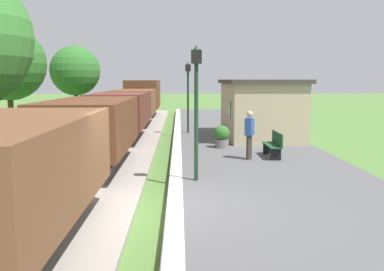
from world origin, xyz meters
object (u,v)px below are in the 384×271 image
object	(u,v)px
lamp_post_near	(196,88)
tree_trackside_far	(8,64)
person_waiting	(249,133)
potted_planter	(222,136)
lamp_post_far	(188,84)
bench_near_hut	(274,144)
station_hut	(260,108)
freight_train	(122,111)
bench_down_platform	(234,117)
tree_field_left	(75,71)

from	to	relation	value
lamp_post_near	tree_trackside_far	xyz separation A→B (m)	(-9.00, 9.86, 1.01)
person_waiting	potted_planter	distance (m)	2.64
lamp_post_far	bench_near_hut	bearing A→B (deg)	-67.23
station_hut	freight_train	bearing A→B (deg)	171.17
potted_planter	tree_trackside_far	bearing A→B (deg)	156.83
bench_near_hut	bench_down_platform	bearing A→B (deg)	90.00
person_waiting	tree_trackside_far	size ratio (longest dim) A/B	0.30
lamp_post_far	bench_down_platform	bearing A→B (deg)	51.08
bench_down_platform	station_hut	bearing A→B (deg)	-84.80
station_hut	lamp_post_near	size ratio (longest dim) A/B	1.57
station_hut	bench_down_platform	xyz separation A→B (m)	(-0.49, 5.42, -0.93)
potted_planter	lamp_post_far	distance (m)	5.46
person_waiting	lamp_post_far	distance (m)	7.81
bench_near_hut	potted_planter	size ratio (longest dim) A/B	1.64
lamp_post_far	tree_trackside_far	world-z (taller)	tree_trackside_far
potted_planter	tree_trackside_far	size ratio (longest dim) A/B	0.16
bench_near_hut	tree_field_left	distance (m)	16.38
tree_trackside_far	bench_near_hut	bearing A→B (deg)	-28.67
bench_near_hut	lamp_post_far	distance (m)	7.88
station_hut	person_waiting	world-z (taller)	station_hut
bench_near_hut	lamp_post_near	size ratio (longest dim) A/B	0.41
freight_train	lamp_post_near	bearing A→B (deg)	-70.71
freight_train	tree_trackside_far	bearing A→B (deg)	177.54
bench_near_hut	tree_trackside_far	bearing A→B (deg)	151.33
lamp_post_near	bench_near_hut	bearing A→B (deg)	48.57
lamp_post_far	tree_field_left	xyz separation A→B (m)	(-7.19, 5.54, 0.78)
potted_planter	lamp_post_near	bearing A→B (deg)	-103.23
lamp_post_near	lamp_post_far	world-z (taller)	same
tree_trackside_far	potted_planter	bearing A→B (deg)	-23.17
person_waiting	tree_trackside_far	world-z (taller)	tree_trackside_far
freight_train	lamp_post_near	world-z (taller)	lamp_post_near
freight_train	tree_field_left	size ratio (longest dim) A/B	6.27
freight_train	lamp_post_near	xyz separation A→B (m)	(3.36, -9.62, 1.34)
bench_down_platform	lamp_post_near	xyz separation A→B (m)	(-2.94, -13.98, 2.08)
station_hut	bench_down_platform	size ratio (longest dim) A/B	3.87
tree_field_left	lamp_post_near	bearing A→B (deg)	-65.62
potted_planter	lamp_post_near	size ratio (longest dim) A/B	0.25
potted_planter	tree_field_left	xyz separation A→B (m)	(-8.48, 10.42, 2.86)
tree_field_left	bench_down_platform	bearing A→B (deg)	-10.61
tree_trackside_far	freight_train	bearing A→B (deg)	-2.46
lamp_post_far	tree_trackside_far	bearing A→B (deg)	-176.95
freight_train	lamp_post_far	size ratio (longest dim) A/B	8.81
bench_down_platform	tree_trackside_far	xyz separation A→B (m)	(-11.94, -4.12, 3.09)
station_hut	tree_trackside_far	xyz separation A→B (m)	(-12.43, 1.30, 2.16)
potted_planter	tree_field_left	world-z (taller)	tree_field_left
freight_train	potted_planter	bearing A→B (deg)	-41.80
bench_down_platform	lamp_post_near	bearing A→B (deg)	-101.88
station_hut	person_waiting	distance (m)	5.81
bench_near_hut	lamp_post_far	world-z (taller)	lamp_post_far
potted_planter	bench_near_hut	bearing A→B (deg)	-52.08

